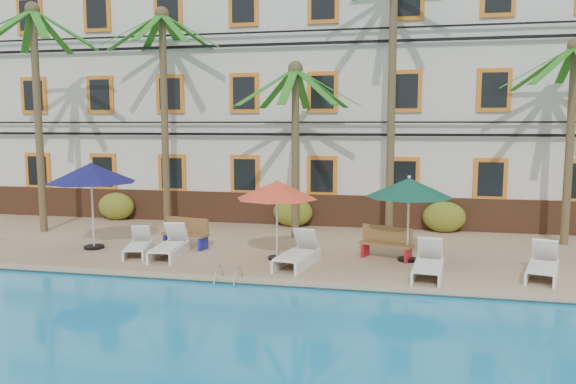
% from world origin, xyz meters
% --- Properties ---
extents(ground, '(100.00, 100.00, 0.00)m').
position_xyz_m(ground, '(0.00, 0.00, 0.00)').
color(ground, '#384C23').
rests_on(ground, ground).
extents(pool_deck, '(30.00, 12.00, 0.25)m').
position_xyz_m(pool_deck, '(0.00, 5.00, 0.12)').
color(pool_deck, tan).
rests_on(pool_deck, ground).
extents(pool_coping, '(30.00, 0.35, 0.06)m').
position_xyz_m(pool_coping, '(0.00, -0.90, 0.28)').
color(pool_coping, tan).
rests_on(pool_coping, pool_deck).
extents(hotel_building, '(25.40, 6.44, 10.22)m').
position_xyz_m(hotel_building, '(0.00, 9.98, 5.37)').
color(hotel_building, silver).
rests_on(hotel_building, pool_deck).
extents(palm_a, '(4.34, 4.34, 8.00)m').
position_xyz_m(palm_a, '(-8.11, 3.82, 5.39)').
color(palm_a, brown).
rests_on(palm_a, pool_deck).
extents(palm_b, '(4.34, 4.34, 8.05)m').
position_xyz_m(palm_b, '(-4.20, 5.71, 5.42)').
color(palm_b, brown).
rests_on(palm_b, pool_deck).
extents(palm_c, '(4.34, 4.34, 5.91)m').
position_xyz_m(palm_c, '(0.92, 4.71, 4.15)').
color(palm_c, brown).
rests_on(palm_c, pool_deck).
extents(palm_d, '(4.34, 4.34, 9.73)m').
position_xyz_m(palm_d, '(4.05, 5.39, 6.37)').
color(palm_d, brown).
rests_on(palm_d, pool_deck).
extents(palm_e, '(4.34, 4.34, 6.47)m').
position_xyz_m(palm_e, '(9.59, 5.27, 4.49)').
color(palm_e, brown).
rests_on(palm_e, pool_deck).
extents(shrub_left, '(1.50, 0.90, 1.10)m').
position_xyz_m(shrub_left, '(-6.79, 6.60, 0.80)').
color(shrub_left, '#2C611B').
rests_on(shrub_left, pool_deck).
extents(shrub_mid, '(1.50, 0.90, 1.10)m').
position_xyz_m(shrub_mid, '(0.46, 6.60, 0.80)').
color(shrub_mid, '#2C611B').
rests_on(shrub_mid, pool_deck).
extents(shrub_right, '(1.50, 0.90, 1.10)m').
position_xyz_m(shrub_right, '(5.95, 6.60, 0.80)').
color(shrub_right, '#2C611B').
rests_on(shrub_right, pool_deck).
extents(umbrella_blue, '(2.74, 2.74, 2.73)m').
position_xyz_m(umbrella_blue, '(-4.84, 1.65, 2.59)').
color(umbrella_blue, black).
rests_on(umbrella_blue, pool_deck).
extents(umbrella_red, '(2.32, 2.32, 2.33)m').
position_xyz_m(umbrella_red, '(1.03, 1.47, 2.23)').
color(umbrella_red, black).
rests_on(umbrella_red, pool_deck).
extents(umbrella_green, '(2.42, 2.42, 2.42)m').
position_xyz_m(umbrella_green, '(4.67, 2.04, 2.31)').
color(umbrella_green, black).
rests_on(umbrella_green, pool_deck).
extents(lounger_b, '(1.05, 1.79, 0.80)m').
position_xyz_m(lounger_b, '(-3.12, 1.20, 0.51)').
color(lounger_b, white).
rests_on(lounger_b, pool_deck).
extents(lounger_c, '(0.89, 2.03, 0.93)m').
position_xyz_m(lounger_c, '(-2.08, 1.14, 0.55)').
color(lounger_c, white).
rests_on(lounger_c, pool_deck).
extents(lounger_d, '(1.06, 2.10, 0.95)m').
position_xyz_m(lounger_d, '(1.75, 0.89, 0.56)').
color(lounger_d, white).
rests_on(lounger_d, pool_deck).
extents(lounger_e, '(0.89, 2.02, 0.93)m').
position_xyz_m(lounger_e, '(5.18, 0.47, 0.55)').
color(lounger_e, white).
rests_on(lounger_e, pool_deck).
extents(lounger_f, '(1.18, 2.02, 0.90)m').
position_xyz_m(lounger_f, '(7.99, 0.95, 0.54)').
color(lounger_f, white).
rests_on(lounger_f, pool_deck).
extents(bench_left, '(1.57, 0.80, 0.93)m').
position_xyz_m(bench_left, '(-2.06, 2.36, 0.72)').
color(bench_left, olive).
rests_on(bench_left, pool_deck).
extents(bench_right, '(1.57, 0.95, 0.93)m').
position_xyz_m(bench_right, '(4.11, 2.18, 0.72)').
color(bench_right, olive).
rests_on(bench_right, pool_deck).
extents(pool_ladder, '(0.54, 0.74, 0.74)m').
position_xyz_m(pool_ladder, '(0.38, -1.00, 0.25)').
color(pool_ladder, silver).
rests_on(pool_ladder, ground).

